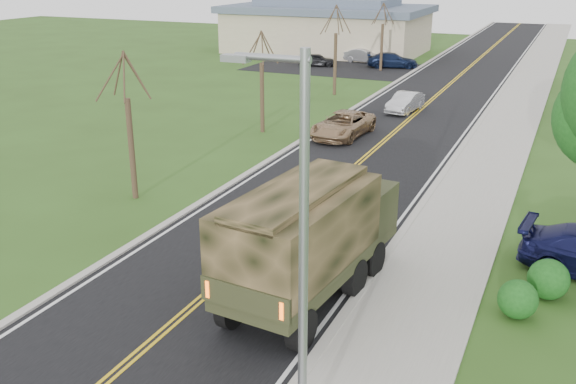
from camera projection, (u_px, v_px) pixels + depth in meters
The scene contains 17 objects.
ground at pixel (120, 370), 15.53m from camera, with size 160.00×160.00×0.00m, color #2D4B19.
road at pixel (446, 88), 49.86m from camera, with size 8.00×120.00×0.01m, color black.
curb_right at pixel (501, 91), 48.25m from camera, with size 0.30×120.00×0.12m, color #9E998E.
sidewalk_right at pixel (526, 93), 47.58m from camera, with size 3.20×120.00×0.10m, color #9E998E.
curb_left at pixel (394, 83), 51.44m from camera, with size 0.30×120.00×0.10m, color #9E998E.
street_light at pixel (299, 246), 11.71m from camera, with size 1.65×0.22×8.00m.
bare_tree_a at pixel (130, 137), 25.91m from camera, with size 1.93×2.26×6.08m.
bare_tree_b at pixel (262, 89), 36.26m from camera, with size 1.83×2.14×5.73m.
bare_tree_c at pixel (335, 57), 46.46m from camera, with size 2.04×2.39×6.42m.
bare_tree_d at pixel (382, 42), 56.84m from camera, with size 1.88×2.20×5.91m.
commercial_building at pixel (327, 26), 68.80m from camera, with size 25.50×21.50×5.65m.
military_truck at pixel (310, 233), 18.17m from camera, with size 3.21×7.45×3.61m.
suv_champagne at pixel (343, 125), 35.86m from camera, with size 2.31×5.00×1.39m, color #977755.
sedan_silver at pixel (405, 102), 41.80m from camera, with size 1.34×3.84×1.26m, color silver.
lot_car_dark at pixel (317, 60), 59.92m from camera, with size 1.39×3.46×1.18m, color black.
lot_car_silver at pixel (365, 56), 61.97m from camera, with size 1.42×4.07×1.34m, color #AEAEB3.
lot_car_navy at pixel (392, 60), 59.12m from camera, with size 1.89×4.66×1.35m, color black.
Camera 1 is at (9.09, -10.33, 9.33)m, focal length 40.00 mm.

